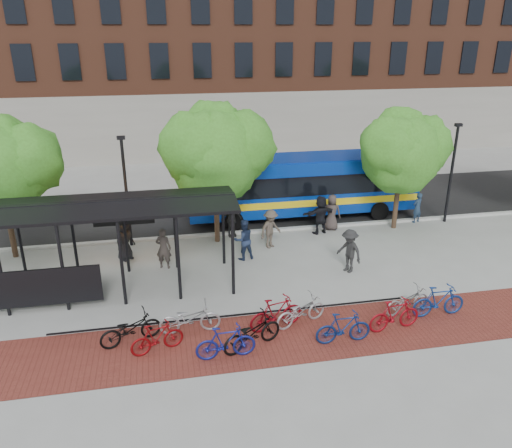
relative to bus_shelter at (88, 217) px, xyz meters
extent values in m
plane|color=#9E9E99|center=(8.13, 0.48, -3.00)|extent=(160.00, 160.00, 0.00)
cube|color=black|center=(8.13, 8.48, -2.99)|extent=(160.00, 8.00, 0.01)
cube|color=#B7B7B2|center=(8.13, 4.48, -2.94)|extent=(160.00, 0.25, 0.12)
cube|color=maroon|center=(6.13, -4.52, -3.00)|extent=(24.00, 3.00, 0.01)
cube|color=black|center=(4.83, -3.62, -3.00)|extent=(12.00, 0.05, 0.95)
cube|color=brown|center=(18.13, 26.48, 7.00)|extent=(55.00, 14.00, 20.00)
cylinder|color=black|center=(-2.87, -1.37, -1.35)|extent=(0.12, 0.12, 3.30)
cylinder|color=black|center=(-2.87, 1.33, -1.35)|extent=(0.12, 0.12, 3.30)
cylinder|color=black|center=(-0.87, -1.37, -1.35)|extent=(0.12, 0.12, 3.30)
cylinder|color=black|center=(-0.87, 1.33, -1.35)|extent=(0.12, 0.12, 3.30)
cylinder|color=black|center=(1.13, -1.37, -1.35)|extent=(0.12, 0.12, 3.30)
cylinder|color=black|center=(1.13, 1.33, -1.35)|extent=(0.12, 0.12, 3.30)
cylinder|color=black|center=(3.13, -1.37, -1.35)|extent=(0.12, 0.12, 3.30)
cylinder|color=black|center=(3.13, 1.33, -1.35)|extent=(0.12, 0.12, 3.30)
cylinder|color=black|center=(5.13, -1.37, -1.35)|extent=(0.12, 0.12, 3.30)
cylinder|color=black|center=(5.13, 1.33, -1.35)|extent=(0.12, 0.12, 3.30)
cube|color=black|center=(-1.87, -1.42, -2.00)|extent=(4.50, 0.08, 1.40)
cube|color=black|center=(0.13, -0.72, 0.45)|extent=(10.60, 1.65, 0.29)
cube|color=black|center=(0.13, 0.68, 0.45)|extent=(10.60, 1.65, 0.29)
cube|color=black|center=(0.13, 1.38, 0.05)|extent=(9.00, 0.10, 0.40)
cube|color=black|center=(1.13, 1.43, -0.60)|extent=(2.40, 0.12, 0.70)
cube|color=#FF7200|center=(1.13, 1.51, -0.60)|extent=(2.20, 0.02, 0.55)
cylinder|color=#382619|center=(-3.87, 3.78, -1.81)|extent=(0.24, 0.24, 2.38)
sphere|color=#3B7920|center=(-2.87, 3.98, 1.28)|extent=(3.20, 3.20, 3.20)
sphere|color=#3B7920|center=(-3.77, 4.18, 1.78)|extent=(2.80, 2.80, 2.80)
cylinder|color=#382619|center=(5.13, 3.78, -1.74)|extent=(0.24, 0.24, 2.52)
sphere|color=#3B7920|center=(5.13, 3.78, 1.20)|extent=(4.20, 4.20, 4.20)
sphere|color=#3B7920|center=(6.18, 3.98, 1.50)|extent=(3.36, 3.36, 3.36)
sphere|color=#3B7920|center=(4.29, 3.48, 1.60)|extent=(3.15, 3.15, 3.15)
sphere|color=#3B7920|center=(5.23, 4.18, 2.00)|extent=(2.94, 2.94, 2.94)
cylinder|color=#382619|center=(14.13, 3.78, -1.86)|extent=(0.24, 0.24, 2.27)
sphere|color=#3B7920|center=(14.13, 3.78, 0.80)|extent=(3.80, 3.80, 3.80)
sphere|color=#3B7920|center=(15.08, 3.98, 1.10)|extent=(3.04, 3.04, 3.04)
sphere|color=#3B7920|center=(13.37, 3.48, 1.20)|extent=(2.85, 2.85, 2.85)
sphere|color=#3B7920|center=(14.23, 4.18, 1.60)|extent=(2.66, 2.66, 2.66)
cylinder|color=black|center=(1.13, 4.08, -0.50)|extent=(0.14, 0.14, 5.00)
cube|color=black|center=(1.13, 4.08, 2.05)|extent=(0.35, 0.20, 0.15)
cylinder|color=black|center=(17.13, 4.08, -0.50)|extent=(0.14, 0.14, 5.00)
cube|color=black|center=(17.13, 4.08, 2.05)|extent=(0.35, 0.20, 0.15)
cube|color=#08319E|center=(9.99, 6.31, -1.16)|extent=(12.09, 2.65, 2.77)
cube|color=black|center=(9.99, 6.31, -0.94)|extent=(11.85, 2.69, 1.01)
cube|color=yellow|center=(9.99, 6.31, -1.84)|extent=(11.97, 2.70, 0.35)
cube|color=#08319E|center=(9.99, 6.31, 0.17)|extent=(11.85, 2.39, 0.18)
cylinder|color=black|center=(6.12, 5.02, -2.52)|extent=(0.97, 0.28, 0.97)
cylinder|color=black|center=(6.13, 7.63, -2.52)|extent=(0.97, 0.28, 0.97)
cylinder|color=black|center=(13.85, 4.99, -2.52)|extent=(0.97, 0.28, 0.97)
cylinder|color=black|center=(13.86, 7.61, -2.52)|extent=(0.97, 0.28, 0.97)
imported|color=black|center=(1.43, -3.89, -2.48)|extent=(2.11, 1.31, 1.05)
imported|color=maroon|center=(2.26, -4.55, -2.49)|extent=(1.77, 0.94, 1.02)
imported|color=#9F9FA2|center=(3.33, -3.65, -2.47)|extent=(2.03, 0.72, 1.07)
imported|color=navy|center=(4.31, -5.27, -2.44)|extent=(1.87, 0.58, 1.12)
imported|color=black|center=(5.19, -4.90, -2.45)|extent=(2.21, 1.49, 1.10)
imported|color=maroon|center=(6.18, -3.98, -2.41)|extent=(2.02, 1.03, 1.17)
imported|color=#AAAAAC|center=(7.06, -3.88, -2.49)|extent=(2.07, 1.31, 1.03)
imported|color=navy|center=(8.10, -5.18, -2.45)|extent=(1.83, 0.53, 1.10)
imported|color=maroon|center=(10.03, -4.81, -2.43)|extent=(1.93, 0.76, 1.13)
imported|color=gray|center=(10.97, -3.87, -2.52)|extent=(1.93, 1.05, 0.96)
imported|color=navy|center=(11.93, -4.28, -2.42)|extent=(1.94, 0.55, 1.17)
imported|color=black|center=(0.98, 2.56, -2.08)|extent=(1.06, 1.03, 1.83)
imported|color=#3B342F|center=(2.61, 1.39, -2.11)|extent=(0.75, 0.60, 1.78)
imported|color=#1E2B47|center=(6.04, 1.60, -2.08)|extent=(1.01, 0.86, 1.83)
imported|color=#4F443A|center=(7.45, 2.60, -2.09)|extent=(1.35, 1.19, 1.82)
imported|color=black|center=(5.89, 4.28, -2.14)|extent=(1.05, 0.55, 1.72)
imported|color=black|center=(10.22, 3.81, -2.04)|extent=(1.87, 0.98, 1.92)
imported|color=#3F3532|center=(10.92, 4.16, -2.09)|extent=(1.04, 0.87, 1.82)
imported|color=#22354F|center=(15.60, 4.28, -2.20)|extent=(0.68, 0.58, 1.60)
imported|color=#242424|center=(10.09, -0.41, -2.07)|extent=(1.18, 1.39, 1.86)
camera|label=1|loc=(2.78, -17.96, 6.43)|focal=35.00mm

